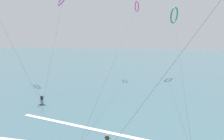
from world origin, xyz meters
TOP-DOWN VIEW (x-y plane):
  - sea_water at (0.00, 107.26)m, footprint 400.00×200.00m
  - surfer_charcoal at (-10.50, 17.27)m, footprint 1.40×0.69m
  - kite_magenta at (0.79, 46.56)m, footprint 1.89×40.10m
  - kite_emerald at (11.54, 49.92)m, footprint 3.05×42.58m
  - wave_crest_far at (-1.00, 12.44)m, footprint 18.50×2.48m

SIDE VIEW (x-z plane):
  - sea_water at x=0.00m, z-range 0.00..0.08m
  - wave_crest_far at x=-1.00m, z-range 0.00..0.12m
  - surfer_charcoal at x=-10.50m, z-range -0.03..1.67m
  - kite_emerald at x=11.54m, z-range 7.69..27.93m
  - kite_magenta at x=0.79m, z-range 9.24..31.04m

